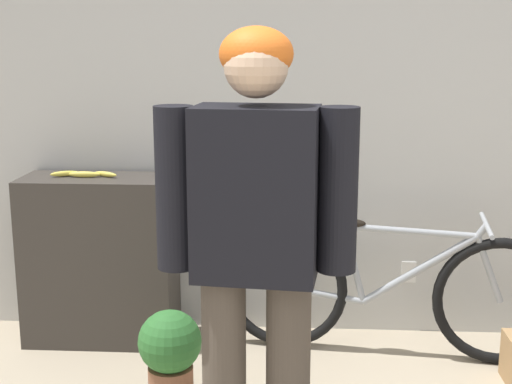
{
  "coord_description": "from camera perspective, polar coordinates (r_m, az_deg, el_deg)",
  "views": [
    {
      "loc": [
        -0.08,
        -1.59,
        1.64
      ],
      "look_at": [
        -0.22,
        0.81,
        1.11
      ],
      "focal_mm": 50.0,
      "sensor_mm": 36.0,
      "label": 1
    }
  ],
  "objects": [
    {
      "name": "banana",
      "position": [
        3.88,
        -13.62,
        1.41
      ],
      "size": [
        0.37,
        0.09,
        0.03
      ],
      "color": "#EAD64C",
      "rests_on": "side_shelf"
    },
    {
      "name": "side_shelf",
      "position": [
        3.98,
        -12.33,
        -5.29
      ],
      "size": [
        0.81,
        0.36,
        0.91
      ],
      "color": "#38332D",
      "rests_on": "ground_plane"
    },
    {
      "name": "potted_plant",
      "position": [
        3.3,
        -6.89,
        -12.63
      ],
      "size": [
        0.29,
        0.29,
        0.45
      ],
      "color": "brown",
      "rests_on": "ground_plane"
    },
    {
      "name": "wall_back",
      "position": [
        3.89,
        4.6,
        7.28
      ],
      "size": [
        8.0,
        0.07,
        2.6
      ],
      "color": "silver",
      "rests_on": "ground_plane"
    },
    {
      "name": "bicycle",
      "position": [
        3.78,
        10.6,
        -7.75
      ],
      "size": [
        1.76,
        0.46,
        0.74
      ],
      "rotation": [
        0.0,
        0.0,
        -0.14
      ],
      "color": "black",
      "rests_on": "ground_plane"
    },
    {
      "name": "person",
      "position": [
        2.5,
        0.0,
        -3.12
      ],
      "size": [
        0.7,
        0.29,
        1.68
      ],
      "rotation": [
        0.0,
        0.0,
        -0.1
      ],
      "color": "#4C4238",
      "rests_on": "ground_plane"
    }
  ]
}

